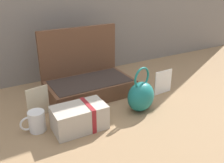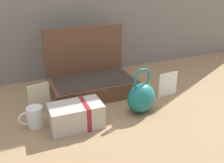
{
  "view_description": "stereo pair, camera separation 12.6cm",
  "coord_description": "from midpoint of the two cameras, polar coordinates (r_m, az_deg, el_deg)",
  "views": [
    {
      "loc": [
        -0.6,
        -1.03,
        0.66
      ],
      "look_at": [
        -0.02,
        -0.02,
        0.16
      ],
      "focal_mm": 40.5,
      "sensor_mm": 36.0,
      "label": 1
    },
    {
      "loc": [
        -0.49,
        -1.08,
        0.66
      ],
      "look_at": [
        -0.02,
        -0.02,
        0.16
      ],
      "focal_mm": 40.5,
      "sensor_mm": 36.0,
      "label": 2
    }
  ],
  "objects": [
    {
      "name": "ground_plane",
      "position": [
        1.36,
        3.29,
        -5.9
      ],
      "size": [
        6.0,
        6.0,
        0.0
      ],
      "primitive_type": "plane",
      "color": "#8C6D4C"
    },
    {
      "name": "open_suitcase",
      "position": [
        1.49,
        -2.26,
        0.5
      ],
      "size": [
        0.48,
        0.29,
        0.38
      ],
      "color": "brown",
      "rests_on": "ground_plane"
    },
    {
      "name": "teal_pouch_handbag",
      "position": [
        1.3,
        9.38,
        -3.59
      ],
      "size": [
        0.18,
        0.16,
        0.24
      ],
      "color": "#196B66",
      "rests_on": "ground_plane"
    },
    {
      "name": "cream_toiletry_bag",
      "position": [
        1.18,
        -4.9,
        -7.72
      ],
      "size": [
        0.24,
        0.14,
        0.12
      ],
      "color": "#B2A899",
      "rests_on": "ground_plane"
    },
    {
      "name": "coffee_mug",
      "position": [
        1.21,
        -14.25,
        -7.84
      ],
      "size": [
        0.11,
        0.08,
        0.1
      ],
      "color": "silver",
      "rests_on": "ground_plane"
    },
    {
      "name": "info_card_left",
      "position": [
        1.5,
        14.86,
        -0.66
      ],
      "size": [
        0.12,
        0.01,
        0.14
      ],
      "primitive_type": "cube",
      "rotation": [
        0.0,
        0.0,
        0.05
      ],
      "color": "white",
      "rests_on": "ground_plane"
    },
    {
      "name": "poster_card_right",
      "position": [
        1.32,
        -13.48,
        -3.71
      ],
      "size": [
        0.11,
        0.02,
        0.15
      ],
      "primitive_type": "cube",
      "rotation": [
        0.0,
        0.0,
        0.17
      ],
      "color": "beige",
      "rests_on": "ground_plane"
    }
  ]
}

